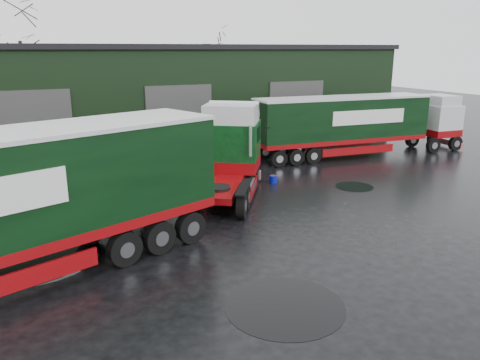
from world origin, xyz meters
name	(u,v)px	position (x,y,z in m)	size (l,w,h in m)	color
ground	(254,242)	(0.00, 0.00, 0.00)	(100.00, 100.00, 0.00)	black
warehouse	(153,92)	(2.00, 20.00, 3.16)	(32.40, 12.40, 6.30)	black
hero_tractor	(225,155)	(0.90, 4.50, 1.90)	(2.60, 6.12, 3.80)	#0A3412
lorry_right	(342,127)	(10.02, 9.00, 1.74)	(2.30, 13.27, 3.49)	silver
wash_bucket	(273,179)	(3.89, 5.83, 0.17)	(0.37, 0.37, 0.34)	#070FA5
tree_back_a	(23,65)	(-6.00, 30.00, 4.75)	(4.40, 4.40, 9.50)	black
tree_back_b	(208,74)	(10.00, 30.00, 3.75)	(4.40, 4.40, 7.50)	black
puddle_0	(285,306)	(-1.07, -3.85, 0.00)	(2.97, 2.97, 0.01)	black
puddle_1	(354,187)	(6.94, 3.72, 0.00)	(1.70, 1.70, 0.01)	black
puddle_2	(34,257)	(-6.53, 1.69, 0.00)	(3.91, 3.91, 0.01)	black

